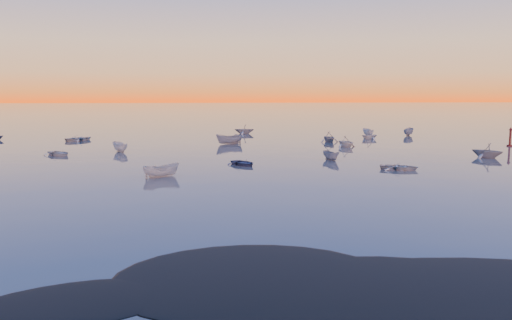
{
  "coord_description": "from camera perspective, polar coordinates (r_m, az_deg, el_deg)",
  "views": [
    {
      "loc": [
        -7.99,
        -19.5,
        7.8
      ],
      "look_at": [
        -3.3,
        28.0,
        1.41
      ],
      "focal_mm": 35.0,
      "sensor_mm": 36.0,
      "label": 1
    }
  ],
  "objects": [
    {
      "name": "ground",
      "position": [
        120.02,
        -1.81,
        3.9
      ],
      "size": [
        600.0,
        600.0,
        0.0
      ],
      "primitive_type": "plane",
      "color": "#635A52",
      "rests_on": "ground"
    },
    {
      "name": "mud_lobes",
      "position": [
        21.61,
        17.0,
        -13.85
      ],
      "size": [
        140.0,
        6.0,
        0.07
      ],
      "primitive_type": null,
      "color": "black",
      "rests_on": "ground"
    },
    {
      "name": "moored_fleet",
      "position": [
        73.36,
        0.65,
        1.52
      ],
      "size": [
        124.0,
        58.0,
        1.2
      ],
      "primitive_type": null,
      "color": "silver",
      "rests_on": "ground"
    },
    {
      "name": "boat_near_left",
      "position": [
        67.95,
        -21.58,
        0.5
      ],
      "size": [
        3.89,
        3.88,
        0.97
      ],
      "primitive_type": "imported",
      "rotation": [
        0.0,
        0.0,
        0.78
      ],
      "color": "silver",
      "rests_on": "ground"
    },
    {
      "name": "boat_near_center",
      "position": [
        47.86,
        -10.76,
        -1.89
      ],
      "size": [
        2.8,
        3.88,
        1.24
      ],
      "primitive_type": "imported",
      "rotation": [
        0.0,
        0.0,
        1.98
      ],
      "color": "silver",
      "rests_on": "ground"
    },
    {
      "name": "boat_near_right",
      "position": [
        67.18,
        24.88,
        0.25
      ],
      "size": [
        4.1,
        3.77,
        1.35
      ],
      "primitive_type": "imported",
      "rotation": [
        0.0,
        0.0,
        3.82
      ],
      "color": "slate",
      "rests_on": "ground"
    },
    {
      "name": "channel_marker",
      "position": [
        83.02,
        27.04,
        2.2
      ],
      "size": [
        0.82,
        0.82,
        2.93
      ],
      "color": "#44100E",
      "rests_on": "ground"
    }
  ]
}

